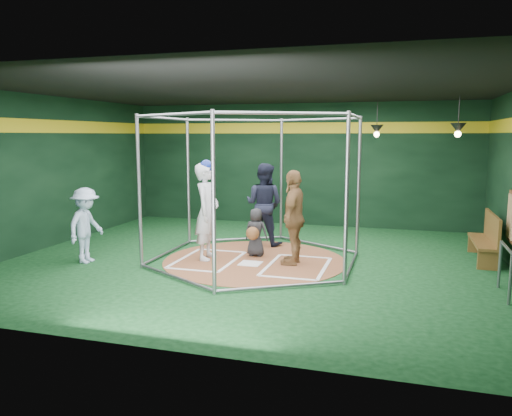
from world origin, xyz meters
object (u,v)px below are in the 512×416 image
(batter_figure, at_px, (207,210))
(umpire, at_px, (264,204))
(dugout_bench, at_px, (487,237))
(visitor_leopard, at_px, (294,217))

(batter_figure, relative_size, umpire, 1.08)
(batter_figure, height_order, umpire, batter_figure)
(umpire, relative_size, dugout_bench, 1.13)
(dugout_bench, bearing_deg, visitor_leopard, -159.78)
(batter_figure, xyz_separation_m, visitor_leopard, (1.82, 0.13, -0.08))
(batter_figure, relative_size, visitor_leopard, 1.10)
(batter_figure, height_order, visitor_leopard, batter_figure)
(umpire, xyz_separation_m, dugout_bench, (4.86, -0.16, -0.47))
(visitor_leopard, xyz_separation_m, dugout_bench, (3.80, 1.40, -0.45))
(batter_figure, relative_size, dugout_bench, 1.22)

